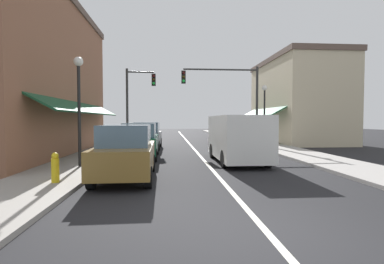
% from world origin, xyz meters
% --- Properties ---
extents(ground_plane, '(80.00, 80.00, 0.00)m').
position_xyz_m(ground_plane, '(0.00, 18.00, 0.00)').
color(ground_plane, black).
extents(sidewalk_left, '(2.60, 56.00, 0.12)m').
position_xyz_m(sidewalk_left, '(-5.50, 18.00, 0.06)').
color(sidewalk_left, gray).
rests_on(sidewalk_left, ground).
extents(sidewalk_right, '(2.60, 56.00, 0.12)m').
position_xyz_m(sidewalk_right, '(5.50, 18.00, 0.06)').
color(sidewalk_right, '#A39E99').
rests_on(sidewalk_right, ground).
extents(lane_center_stripe, '(0.14, 52.00, 0.01)m').
position_xyz_m(lane_center_stripe, '(0.00, 18.00, 0.00)').
color(lane_center_stripe, silver).
rests_on(lane_center_stripe, ground).
extents(storefront_left_block, '(7.03, 14.20, 8.59)m').
position_xyz_m(storefront_left_block, '(-9.66, 12.00, 4.29)').
color(storefront_left_block, '#8E5B42').
rests_on(storefront_left_block, ground).
extents(storefront_right_block, '(6.47, 10.20, 7.16)m').
position_xyz_m(storefront_right_block, '(9.37, 20.00, 3.58)').
color(storefront_right_block, beige).
rests_on(storefront_right_block, ground).
extents(parked_car_nearest_left, '(1.84, 4.13, 1.77)m').
position_xyz_m(parked_car_nearest_left, '(-3.07, 4.99, 0.88)').
color(parked_car_nearest_left, brown).
rests_on(parked_car_nearest_left, ground).
extents(parked_car_second_left, '(1.81, 4.11, 1.77)m').
position_xyz_m(parked_car_second_left, '(-3.11, 10.18, 0.88)').
color(parked_car_second_left, '#0F4C33').
rests_on(parked_car_second_left, ground).
extents(parked_car_third_left, '(1.85, 4.14, 1.77)m').
position_xyz_m(parked_car_third_left, '(-3.10, 15.08, 0.88)').
color(parked_car_third_left, '#4C5156').
rests_on(parked_car_third_left, ground).
extents(van_in_lane, '(2.02, 5.19, 2.12)m').
position_xyz_m(van_in_lane, '(1.43, 8.54, 1.15)').
color(van_in_lane, silver).
rests_on(van_in_lane, ground).
extents(traffic_signal_mast_arm, '(5.65, 0.50, 5.82)m').
position_xyz_m(traffic_signal_mast_arm, '(2.85, 16.50, 4.00)').
color(traffic_signal_mast_arm, '#333333').
rests_on(traffic_signal_mast_arm, ground).
extents(traffic_signal_left_corner, '(2.25, 0.50, 5.80)m').
position_xyz_m(traffic_signal_left_corner, '(-4.12, 17.96, 3.75)').
color(traffic_signal_left_corner, '#333333').
rests_on(traffic_signal_left_corner, ground).
extents(street_lamp_left_near, '(0.36, 0.36, 4.36)m').
position_xyz_m(street_lamp_left_near, '(-5.13, 7.05, 2.97)').
color(street_lamp_left_near, black).
rests_on(street_lamp_left_near, ground).
extents(street_lamp_right_mid, '(0.36, 0.36, 4.34)m').
position_xyz_m(street_lamp_right_mid, '(5.00, 15.46, 2.96)').
color(street_lamp_right_mid, black).
rests_on(street_lamp_right_mid, ground).
extents(fire_hydrant, '(0.22, 0.22, 0.87)m').
position_xyz_m(fire_hydrant, '(-4.96, 4.11, 0.55)').
color(fire_hydrant, gold).
rests_on(fire_hydrant, ground).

